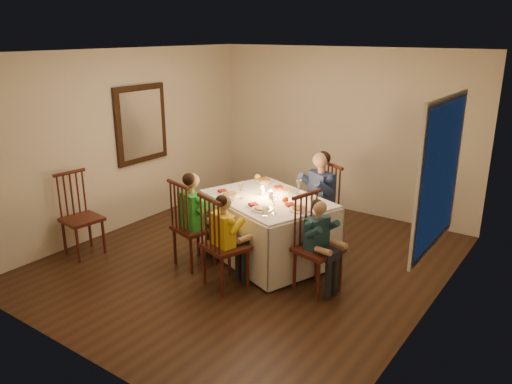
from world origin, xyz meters
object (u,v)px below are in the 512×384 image
Objects in this scene: child_teal at (316,290)px; child_green at (196,264)px; chair_adult at (317,243)px; chair_extra at (86,254)px; chair_end at (316,290)px; adult at (317,243)px; chair_near_left at (196,264)px; child_yellow at (226,285)px; chair_near_right at (226,285)px; dining_table at (267,215)px; serving_bowl at (264,182)px.

child_green is at bearing 113.87° from child_teal.
chair_adult is 1.02× the size of chair_extra.
adult reaches higher than chair_end.
chair_near_left is (-0.94, -1.48, 0.00)m from chair_adult.
chair_adult is 1.70m from child_yellow.
chair_near_right is at bearing -0.00° from child_yellow.
dining_table is 8.81× the size of serving_bowl.
chair_near_left reaches higher than chair_extra.
chair_adult is at bearing -41.41° from chair_extra.
child_teal is at bearing -65.78° from chair_extra.
chair_near_left is at bearing -0.00° from child_green.
serving_bowl is at bearing -128.27° from adult.
chair_adult is at bearing 40.93° from chair_end.
child_yellow is 1.03× the size of child_teal.
chair_end is 0.93× the size of child_green.
adult is (0.00, 0.00, 0.00)m from chair_adult.
dining_table is 1.18m from chair_end.
serving_bowl is at bearing -128.27° from chair_adult.
child_yellow is (0.04, -0.90, -0.59)m from dining_table.
chair_near_left and chair_near_right have the same top height.
chair_adult and chair_end have the same top height.
child_green is at bearing -95.71° from adult.
dining_table reaches higher than chair_adult.
child_teal is (0.63, -1.16, 0.00)m from adult.
child_teal is at bearing -133.22° from child_yellow.
child_teal is at bearing -154.36° from chair_near_left.
chair_extra is at bearing 28.04° from chair_near_right.
chair_extra is (-2.07, -0.40, 0.00)m from chair_near_right.
chair_extra is 0.84× the size of adult.
dining_table is 1.03m from adult.
child_green is at bearing -0.07° from chair_near_right.
chair_near_left is (-0.63, -0.70, -0.59)m from dining_table.
adult is at bearing -82.42° from child_yellow.
chair_adult is at bearing 0.00° from adult.
serving_bowl reaches higher than child_yellow.
child_green is 1.46m from serving_bowl.
chair_near_left is 1.04× the size of child_teal.
chair_near_right is (0.04, -0.90, -0.59)m from dining_table.
chair_adult is 5.29× the size of serving_bowl.
chair_adult is 1.01× the size of child_yellow.
chair_adult is 1.04× the size of child_teal.
adult is (0.32, 0.78, -0.59)m from dining_table.
adult is 1.14m from serving_bowl.
serving_bowl reaches higher than chair_near_right.
chair_near_left is 1.00× the size of chair_near_right.
chair_adult and chair_near_left have the same top height.
child_green is at bearing -0.00° from chair_near_left.
chair_end is at bearing -154.36° from chair_near_left.
dining_table is at bearing -50.32° from chair_extra.
chair_extra is 1.53m from child_green.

